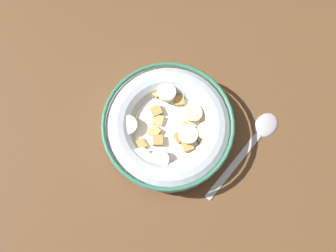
# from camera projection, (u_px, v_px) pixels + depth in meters

# --- Properties ---
(ground_plane) EXTENTS (1.23, 1.23, 0.02)m
(ground_plane) POSITION_uv_depth(u_px,v_px,m) (168.00, 133.00, 0.51)
(ground_plane) COLOR brown
(cereal_bowl) EXTENTS (0.19, 0.19, 0.05)m
(cereal_bowl) POSITION_uv_depth(u_px,v_px,m) (168.00, 127.00, 0.47)
(cereal_bowl) COLOR #B2BCC6
(cereal_bowl) RESTS_ON ground_plane
(spoon) EXTENTS (0.16, 0.09, 0.01)m
(spoon) POSITION_uv_depth(u_px,v_px,m) (257.00, 136.00, 0.49)
(spoon) COLOR #A5A5AD
(spoon) RESTS_ON ground_plane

